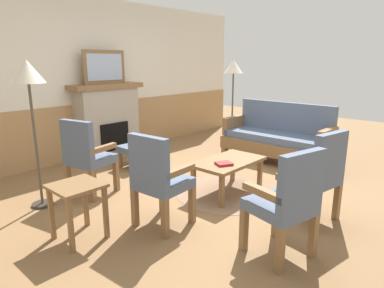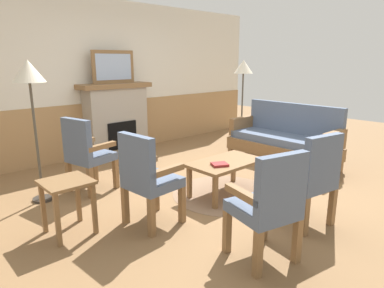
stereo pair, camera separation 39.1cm
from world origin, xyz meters
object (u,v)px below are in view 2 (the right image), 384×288
object	(u,v)px
coffee_table	(226,165)
framed_picture	(113,67)
armchair_by_window_left	(86,152)
couch	(284,140)
armchair_front_left	(310,176)
floor_lamp_by_chairs	(29,80)
book_on_table	(220,164)
floor_lamp_by_couch	(243,72)
fireplace	(116,119)
armchair_front_center	(269,202)
side_table	(67,192)
footstool	(138,149)
armchair_near_fireplace	(147,176)

from	to	relation	value
coffee_table	framed_picture	bearing A→B (deg)	90.21
coffee_table	armchair_by_window_left	bearing A→B (deg)	134.31
couch	coffee_table	world-z (taller)	couch
coffee_table	armchair_front_left	distance (m)	1.15
framed_picture	coffee_table	xyz separation A→B (m)	(0.01, -2.61, -1.17)
framed_picture	coffee_table	bearing A→B (deg)	-89.79
framed_picture	armchair_front_left	distance (m)	3.88
floor_lamp_by_chairs	coffee_table	bearing A→B (deg)	-37.81
book_on_table	floor_lamp_by_couch	xyz separation A→B (m)	(2.26, 1.50, 1.00)
fireplace	armchair_front_center	world-z (taller)	fireplace
book_on_table	armchair_by_window_left	xyz separation A→B (m)	(-1.04, 1.35, 0.08)
armchair_by_window_left	floor_lamp_by_chairs	world-z (taller)	floor_lamp_by_chairs
floor_lamp_by_couch	side_table	bearing A→B (deg)	-165.16
footstool	fireplace	bearing A→B (deg)	80.97
framed_picture	footstool	size ratio (longest dim) A/B	2.00
armchair_near_fireplace	floor_lamp_by_couch	xyz separation A→B (m)	(3.27, 1.44, 0.91)
fireplace	floor_lamp_by_couch	bearing A→B (deg)	-29.86
armchair_front_center	floor_lamp_by_chairs	bearing A→B (deg)	109.48
floor_lamp_by_couch	coffee_table	bearing A→B (deg)	-145.48
armchair_by_window_left	floor_lamp_by_chairs	size ratio (longest dim) A/B	0.58
footstool	book_on_table	bearing A→B (deg)	-91.58
armchair_front_left	side_table	xyz separation A→B (m)	(-1.88, 1.51, -0.10)
couch	fireplace	bearing A→B (deg)	125.90
armchair_by_window_left	side_table	size ratio (longest dim) A/B	1.78
armchair_near_fireplace	side_table	world-z (taller)	armchair_near_fireplace
book_on_table	armchair_near_fireplace	distance (m)	1.02
framed_picture	armchair_near_fireplace	world-z (taller)	framed_picture
armchair_by_window_left	armchair_front_left	distance (m)	2.71
armchair_front_center	floor_lamp_by_couch	world-z (taller)	floor_lamp_by_couch
side_table	coffee_table	bearing A→B (deg)	-11.24
fireplace	footstool	xyz separation A→B (m)	(-0.14, -0.87, -0.37)
armchair_front_left	floor_lamp_by_couch	distance (m)	3.41
framed_picture	couch	bearing A→B (deg)	-54.10
fireplace	side_table	distance (m)	2.93
floor_lamp_by_couch	armchair_by_window_left	bearing A→B (deg)	-177.43
armchair_front_center	armchair_front_left	bearing A→B (deg)	6.39
fireplace	armchair_front_left	world-z (taller)	fireplace
floor_lamp_by_couch	framed_picture	bearing A→B (deg)	150.13
footstool	floor_lamp_by_couch	bearing A→B (deg)	-8.35
armchair_by_window_left	floor_lamp_by_chairs	distance (m)	1.07
framed_picture	couch	distance (m)	3.16
couch	floor_lamp_by_couch	distance (m)	1.63
fireplace	coffee_table	distance (m)	2.62
footstool	couch	bearing A→B (deg)	-39.13
framed_picture	armchair_front_center	distance (m)	4.07
coffee_table	armchair_front_center	world-z (taller)	armchair_front_center
framed_picture	armchair_front_center	world-z (taller)	framed_picture
fireplace	coffee_table	xyz separation A→B (m)	(0.01, -2.61, -0.27)
couch	floor_lamp_by_couch	bearing A→B (deg)	73.52
armchair_near_fireplace	floor_lamp_by_chairs	bearing A→B (deg)	112.43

